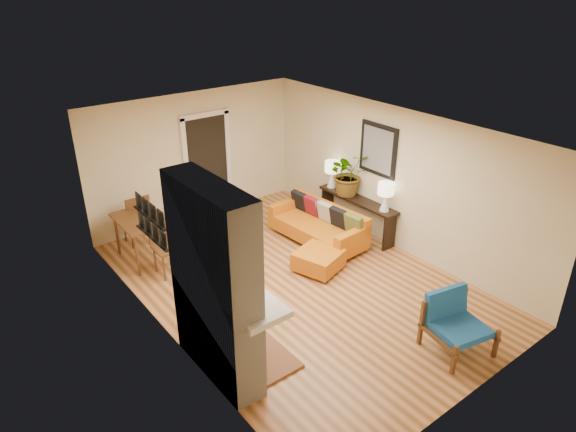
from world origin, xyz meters
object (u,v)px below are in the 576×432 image
at_px(ottoman, 319,260).
at_px(sofa, 320,224).
at_px(houseplant, 349,174).
at_px(blue_chair, 454,319).
at_px(lamp_near, 386,193).
at_px(lamp_far, 332,171).
at_px(console_table, 357,206).
at_px(dining_table, 146,225).

bearing_deg(ottoman, sofa, 47.76).
xyz_separation_m(sofa, houseplant, (0.76, 0.08, 0.83)).
bearing_deg(blue_chair, lamp_near, 62.00).
bearing_deg(houseplant, lamp_near, -89.40).
xyz_separation_m(lamp_far, houseplant, (-0.01, -0.48, 0.10)).
xyz_separation_m(blue_chair, houseplant, (1.35, 3.50, 0.72)).
xyz_separation_m(ottoman, console_table, (1.51, 0.62, 0.37)).
bearing_deg(ottoman, console_table, 22.42).
height_order(sofa, lamp_near, lamp_near).
height_order(lamp_near, lamp_far, same).
height_order(blue_chair, lamp_far, lamp_far).
distance_m(dining_table, console_table, 3.96).
bearing_deg(console_table, lamp_near, -90.00).
bearing_deg(ottoman, lamp_near, -2.17).
distance_m(sofa, lamp_near, 1.37).
bearing_deg(dining_table, console_table, -23.15).
height_order(console_table, lamp_far, lamp_far).
bearing_deg(sofa, blue_chair, -99.65).
bearing_deg(dining_table, lamp_far, -12.48).
bearing_deg(lamp_far, houseplant, -91.19).
bearing_deg(houseplant, blue_chair, -111.04).
distance_m(blue_chair, console_table, 3.51).
relative_size(sofa, dining_table, 1.07).
distance_m(lamp_far, houseplant, 0.49).
bearing_deg(houseplant, dining_table, 160.47).
height_order(blue_chair, dining_table, dining_table).
xyz_separation_m(blue_chair, lamp_far, (1.36, 3.98, 0.63)).
bearing_deg(dining_table, ottoman, -45.68).
height_order(blue_chair, console_table, blue_chair).
relative_size(blue_chair, console_table, 0.49).
distance_m(ottoman, blue_chair, 2.62).
relative_size(blue_chair, houseplant, 1.05).
height_order(ottoman, blue_chair, blue_chair).
distance_m(sofa, houseplant, 1.13).
relative_size(blue_chair, lamp_near, 1.68).
relative_size(blue_chair, dining_table, 0.49).
height_order(dining_table, console_table, dining_table).
bearing_deg(sofa, ottoman, -132.24).
relative_size(ottoman, console_table, 0.48).
bearing_deg(lamp_far, blue_chair, -108.81).
xyz_separation_m(sofa, ottoman, (-0.74, -0.81, -0.12)).
xyz_separation_m(ottoman, blue_chair, (0.16, -2.61, 0.23)).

